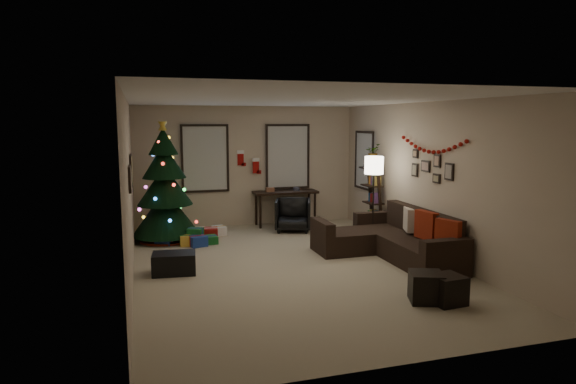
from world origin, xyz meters
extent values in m
plane|color=tan|center=(0.00, 0.00, 0.00)|extent=(7.00, 7.00, 0.00)
plane|color=white|center=(0.00, 0.00, 2.70)|extent=(7.00, 7.00, 0.00)
plane|color=#C5B096|center=(0.00, 3.50, 1.35)|extent=(5.00, 0.00, 5.00)
plane|color=#C5B096|center=(0.00, -3.50, 1.35)|extent=(5.00, 0.00, 5.00)
plane|color=#C5B096|center=(-2.50, 0.00, 1.35)|extent=(0.00, 7.00, 7.00)
plane|color=#C5B096|center=(2.50, 0.00, 1.35)|extent=(0.00, 7.00, 7.00)
cube|color=#728CB2|center=(-0.95, 3.47, 1.55)|extent=(0.94, 0.02, 1.35)
cube|color=beige|center=(-0.95, 3.47, 1.55)|extent=(0.94, 0.03, 1.35)
cube|color=#728CB2|center=(0.95, 3.47, 1.55)|extent=(0.94, 0.02, 1.35)
cube|color=beige|center=(0.95, 3.47, 1.55)|extent=(0.94, 0.03, 1.35)
cube|color=#728CB2|center=(2.47, 2.55, 1.50)|extent=(0.05, 0.27, 1.17)
cube|color=beige|center=(2.47, 2.55, 1.50)|extent=(0.05, 0.45, 1.17)
cylinder|color=black|center=(-1.88, 2.48, 0.15)|extent=(0.10, 0.10, 0.29)
cone|color=black|center=(-1.88, 2.48, 0.58)|extent=(1.31, 1.31, 0.92)
cone|color=black|center=(-1.88, 2.48, 1.11)|extent=(1.08, 1.08, 0.77)
cone|color=black|center=(-1.88, 2.48, 1.60)|extent=(0.85, 0.85, 0.68)
cone|color=black|center=(-1.88, 2.48, 1.98)|extent=(0.58, 0.58, 0.53)
cylinder|color=maroon|center=(-1.88, 2.48, 0.02)|extent=(1.06, 1.06, 0.04)
cube|color=maroon|center=(-1.05, 2.35, 0.11)|extent=(0.35, 0.28, 0.22)
cube|color=#14591E|center=(-1.35, 2.05, 0.15)|extent=(0.28, 0.25, 0.30)
cube|color=silver|center=(-0.80, 2.65, 0.09)|extent=(0.25, 0.30, 0.18)
cube|color=navy|center=(-1.95, 2.10, 0.12)|extent=(0.30, 0.22, 0.25)
cube|color=gold|center=(-1.55, 1.90, 0.10)|extent=(0.22, 0.22, 0.20)
cube|color=maroon|center=(-2.05, 2.55, 0.14)|extent=(0.26, 0.26, 0.28)
cube|color=#14591E|center=(-1.15, 1.95, 0.07)|extent=(0.40, 0.30, 0.15)
cube|color=silver|center=(-1.27, 2.50, 0.10)|extent=(0.34, 0.25, 0.21)
cube|color=navy|center=(-1.34, 1.82, 0.10)|extent=(0.30, 0.31, 0.20)
cube|color=black|center=(2.03, -0.07, 0.19)|extent=(0.82, 2.20, 0.38)
cube|color=black|center=(2.34, -0.07, 0.61)|extent=(0.20, 2.20, 0.46)
cube|color=black|center=(2.03, -1.27, 0.30)|extent=(0.82, 0.20, 0.60)
cube|color=black|center=(2.03, 1.13, 0.30)|extent=(0.82, 0.20, 0.60)
cube|color=black|center=(1.23, 0.62, 0.19)|extent=(0.78, 0.82, 0.38)
cube|color=black|center=(0.75, 0.62, 0.30)|extent=(0.18, 0.82, 0.60)
cube|color=maroon|center=(2.21, -1.03, 0.64)|extent=(0.25, 0.43, 0.42)
cube|color=maroon|center=(2.21, -0.41, 0.64)|extent=(0.18, 0.48, 0.47)
cube|color=beige|center=(2.21, 0.16, 0.63)|extent=(0.25, 0.43, 0.41)
cube|color=black|center=(1.21, -2.04, 0.20)|extent=(0.54, 0.54, 0.40)
cube|color=black|center=(1.43, -2.18, 0.19)|extent=(0.43, 0.43, 0.38)
cube|color=black|center=(0.83, 3.22, 0.76)|extent=(1.46, 0.52, 0.05)
cylinder|color=black|center=(0.18, 3.01, 0.36)|extent=(0.05, 0.05, 0.73)
cylinder|color=black|center=(0.18, 3.43, 0.36)|extent=(0.05, 0.05, 0.73)
cylinder|color=black|center=(1.47, 3.01, 0.36)|extent=(0.05, 0.05, 0.73)
cylinder|color=black|center=(1.47, 3.43, 0.36)|extent=(0.05, 0.05, 0.73)
imported|color=black|center=(0.80, 2.57, 0.35)|extent=(0.86, 0.83, 0.71)
cube|color=black|center=(2.32, 1.49, 0.82)|extent=(0.05, 0.05, 1.64)
cube|color=black|center=(2.32, 1.93, 0.82)|extent=(0.05, 0.05, 1.64)
cube|color=black|center=(2.29, 1.71, 0.32)|extent=(0.30, 0.46, 0.03)
cube|color=black|center=(2.29, 1.71, 0.68)|extent=(0.30, 0.46, 0.03)
cube|color=black|center=(2.29, 1.71, 1.05)|extent=(0.30, 0.46, 0.03)
cube|color=black|center=(2.29, 1.71, 1.41)|extent=(0.30, 0.46, 0.03)
imported|color=#4C4C4C|center=(2.30, 1.82, 1.78)|extent=(0.52, 0.51, 0.43)
cylinder|color=black|center=(1.95, 1.04, 0.02)|extent=(0.30, 0.30, 0.03)
cylinder|color=black|center=(1.95, 1.04, 0.74)|extent=(0.03, 0.03, 1.43)
cylinder|color=white|center=(1.95, 1.04, 1.53)|extent=(0.36, 0.36, 0.34)
cube|color=black|center=(-2.48, 0.90, 1.58)|extent=(0.04, 0.60, 0.50)
cube|color=tan|center=(-2.48, 0.90, 1.58)|extent=(0.01, 0.54, 0.45)
cube|color=black|center=(-2.48, -0.44, 1.58)|extent=(0.04, 0.45, 0.35)
cube|color=#C5B096|center=(-2.48, -0.44, 1.58)|extent=(0.01, 0.41, 0.31)
cube|color=black|center=(2.48, -0.60, 1.55)|extent=(0.03, 0.22, 0.28)
cube|color=black|center=(2.48, -0.25, 1.70)|extent=(0.03, 0.18, 0.22)
cube|color=black|center=(2.48, -0.25, 1.40)|extent=(0.03, 0.20, 0.16)
cube|color=black|center=(2.48, 0.10, 1.58)|extent=(0.03, 0.26, 0.20)
cube|color=black|center=(2.48, 0.45, 1.48)|extent=(0.03, 0.18, 0.24)
cube|color=black|center=(2.48, 0.45, 1.78)|extent=(0.03, 0.16, 0.16)
cube|color=#990F0C|center=(-0.15, 3.50, 1.52)|extent=(0.14, 0.04, 0.30)
cube|color=white|center=(-0.15, 3.50, 1.67)|extent=(0.16, 0.05, 0.08)
cube|color=#990F0C|center=(-0.08, 3.50, 1.39)|extent=(0.10, 0.04, 0.08)
cube|color=#990F0C|center=(0.18, 3.40, 1.35)|extent=(0.14, 0.04, 0.30)
cube|color=white|center=(0.18, 3.40, 1.50)|extent=(0.16, 0.05, 0.08)
cube|color=#990F0C|center=(0.25, 3.40, 1.22)|extent=(0.10, 0.04, 0.08)
cube|color=black|center=(-1.89, 0.17, 0.17)|extent=(0.70, 0.51, 0.33)
camera|label=1|loc=(-2.35, -7.57, 2.36)|focal=31.12mm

